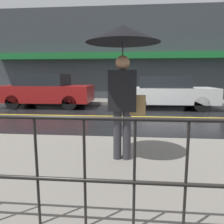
{
  "coord_description": "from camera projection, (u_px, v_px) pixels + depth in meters",
  "views": [
    {
      "loc": [
        -0.44,
        -7.8,
        1.44
      ],
      "look_at": [
        -0.9,
        -2.83,
        0.62
      ],
      "focal_mm": 35.0,
      "sensor_mm": 36.0,
      "label": 1
    }
  ],
  "objects": [
    {
      "name": "sidewalk_far",
      "position": [
        140.0,
        102.0,
        11.95
      ],
      "size": [
        28.0,
        1.96,
        0.14
      ],
      "color": "slate",
      "rests_on": "ground_plane"
    },
    {
      "name": "railing_foreground",
      "position": [
        187.0,
        162.0,
        1.73
      ],
      "size": [
        12.0,
        0.04,
        0.99
      ],
      "color": "black",
      "rests_on": "sidewalk_near"
    },
    {
      "name": "car_white",
      "position": [
        166.0,
        92.0,
        9.76
      ],
      "size": [
        4.12,
        1.79,
        1.43
      ],
      "color": "silver",
      "rests_on": "ground_plane"
    },
    {
      "name": "lane_marking",
      "position": [
        144.0,
        117.0,
        7.86
      ],
      "size": [
        25.2,
        0.12,
        0.01
      ],
      "color": "gold",
      "rests_on": "ground_plane"
    },
    {
      "name": "sidewalk_near",
      "position": [
        162.0,
        172.0,
        3.15
      ],
      "size": [
        28.0,
        3.17,
        0.14
      ],
      "color": "slate",
      "rests_on": "ground_plane"
    },
    {
      "name": "pedestrian",
      "position": [
        123.0,
        52.0,
        3.22
      ],
      "size": [
        1.1,
        1.1,
        2.03
      ],
      "rotation": [
        0.0,
        0.0,
        3.14
      ],
      "color": "#333338",
      "rests_on": "sidewalk_near"
    },
    {
      "name": "car_red",
      "position": [
        47.0,
        90.0,
        10.25
      ],
      "size": [
        4.13,
        1.85,
        1.55
      ],
      "color": "maroon",
      "rests_on": "ground_plane"
    },
    {
      "name": "building_storefront",
      "position": [
        140.0,
        55.0,
        12.62
      ],
      "size": [
        28.0,
        0.85,
        5.37
      ],
      "color": "#383D42",
      "rests_on": "ground_plane"
    },
    {
      "name": "ground_plane",
      "position": [
        144.0,
        117.0,
        7.86
      ],
      "size": [
        80.0,
        80.0,
        0.0
      ],
      "primitive_type": "plane",
      "color": "black"
    }
  ]
}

